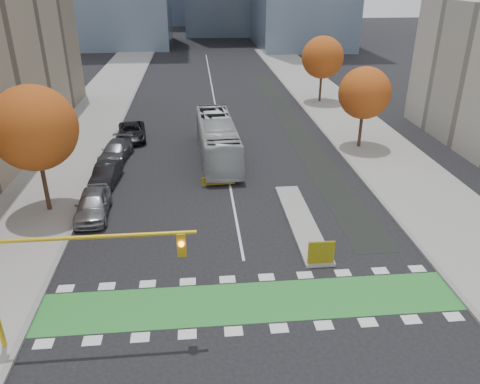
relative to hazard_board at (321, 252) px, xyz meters
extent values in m
plane|color=black|center=(-4.00, -4.20, -0.80)|extent=(300.00, 300.00, 0.00)
cube|color=gray|center=(-17.50, 15.80, -0.73)|extent=(7.00, 120.00, 0.15)
cube|color=gray|center=(9.50, 15.80, -0.73)|extent=(7.00, 120.00, 0.15)
cube|color=gray|center=(-14.00, 15.80, -0.73)|extent=(0.30, 120.00, 0.16)
cube|color=gray|center=(6.00, 15.80, -0.73)|extent=(0.30, 120.00, 0.16)
cube|color=#2B8532|center=(-4.00, -2.70, -0.79)|extent=(20.00, 3.00, 0.01)
cube|color=silver|center=(-4.00, 35.80, -0.80)|extent=(0.15, 70.00, 0.01)
cube|color=black|center=(3.50, 25.80, -0.80)|extent=(2.50, 50.00, 0.01)
cube|color=gray|center=(0.00, 4.80, -0.72)|extent=(1.60, 10.00, 0.16)
cube|color=yellow|center=(0.00, 0.00, 0.00)|extent=(1.40, 0.12, 1.30)
cylinder|color=#332114|center=(-16.00, 7.80, 1.82)|extent=(0.28, 0.28, 5.25)
sphere|color=#974612|center=(-16.00, 7.80, 4.83)|extent=(5.20, 5.20, 5.20)
cylinder|color=#332114|center=(8.00, 17.80, 1.47)|extent=(0.28, 0.28, 4.55)
sphere|color=#974612|center=(8.00, 17.80, 4.08)|extent=(4.40, 4.40, 4.40)
cylinder|color=#332114|center=(8.50, 33.80, 1.65)|extent=(0.28, 0.28, 4.90)
sphere|color=#974612|center=(8.50, 33.80, 4.45)|extent=(4.80, 4.80, 4.80)
cylinder|color=#BF9914|center=(-10.50, -4.70, 4.30)|extent=(8.20, 0.16, 0.16)
cube|color=#BF9914|center=(-7.00, -4.70, 3.80)|extent=(0.35, 0.28, 1.00)
sphere|color=orange|center=(-7.00, -4.88, 3.90)|extent=(0.22, 0.22, 0.22)
imported|color=#B9BEC1|center=(-4.60, 16.37, 0.87)|extent=(3.31, 12.08, 3.33)
imported|color=gray|center=(-13.00, 6.90, 0.03)|extent=(2.21, 4.98, 1.67)
imported|color=black|center=(-13.00, 11.98, -0.07)|extent=(1.94, 4.55, 1.46)
imported|color=#505055|center=(-13.00, 16.98, -0.07)|extent=(2.70, 5.24, 1.46)
imported|color=black|center=(-12.27, 21.98, -0.07)|extent=(3.04, 5.53, 1.47)
camera|label=1|loc=(-6.22, -20.32, 13.30)|focal=35.00mm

